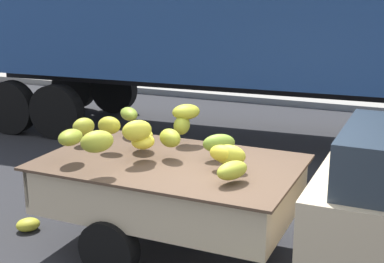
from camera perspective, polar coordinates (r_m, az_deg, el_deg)
curb_strip at (r=14.02m, az=15.61°, el=2.71°), size 80.00×0.80×0.16m
pickup_truck at (r=5.63m, az=15.99°, el=-7.42°), size 5.05×1.89×1.70m
semi_trailer at (r=10.48m, az=6.05°, el=12.70°), size 12.11×3.18×3.95m
fallen_banana_bunch_near_tailgate at (r=7.23m, az=-16.64°, el=-9.24°), size 0.37×0.38×0.16m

